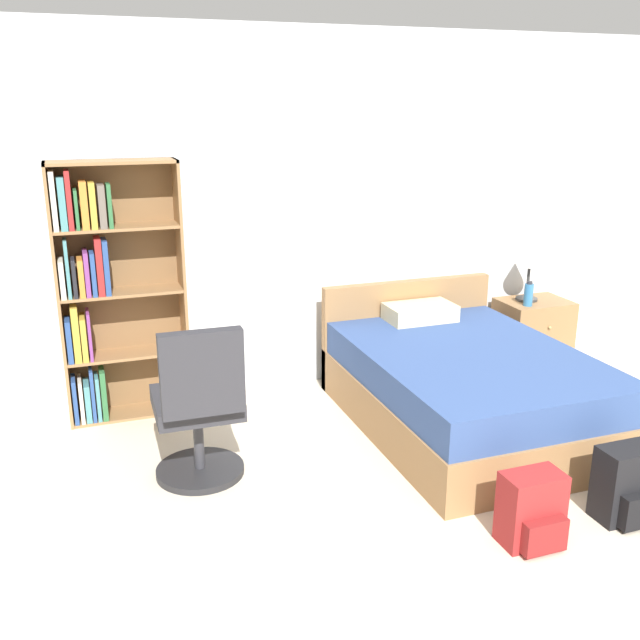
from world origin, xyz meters
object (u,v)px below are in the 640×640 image
water_bottle (528,294)px  backpack_red (532,511)px  nightstand (532,333)px  bed (462,384)px  bookshelf (105,290)px  backpack_black (629,485)px  office_chair (199,409)px  table_lamp (530,258)px

water_bottle → backpack_red: water_bottle is taller
nightstand → backpack_red: nightstand is taller
bed → water_bottle: 1.25m
bookshelf → bed: 2.46m
bookshelf → backpack_red: (1.82, -2.23, -0.72)m
nightstand → backpack_black: 2.29m
bed → office_chair: bearing=-174.4°
bookshelf → water_bottle: (3.17, -0.22, -0.26)m
office_chair → nightstand: size_ratio=1.76×
bed → water_bottle: bed is taller
nightstand → table_lamp: table_lamp is taller
bed → office_chair: size_ratio=1.97×
office_chair → backpack_red: office_chair is taller
bookshelf → office_chair: bookshelf is taller
bookshelf → nightstand: 3.38m
water_bottle → backpack_red: size_ratio=0.53×
water_bottle → bookshelf: bearing=176.1°
bed → water_bottle: (0.98, 0.70, 0.36)m
backpack_red → water_bottle: bearing=56.1°
bed → backpack_red: bearing=-105.9°
bookshelf → backpack_black: size_ratio=4.34×
office_chair → backpack_black: bearing=-29.1°
table_lamp → nightstand: bearing=-32.9°
water_bottle → backpack_red: (-1.36, -2.02, -0.46)m
bed → water_bottle: bearing=35.4°
backpack_red → bed: bearing=74.1°
bookshelf → nightstand: bearing=-2.0°
nightstand → backpack_red: bearing=-125.3°
bookshelf → backpack_black: bearing=-42.4°
office_chair → backpack_red: (1.42, -1.14, -0.27)m
table_lamp → water_bottle: 0.31m
bed → backpack_black: 1.33m
nightstand → office_chair: bearing=-161.5°
bookshelf → nightstand: size_ratio=3.17×
bed → backpack_red: size_ratio=5.12×
bed → office_chair: office_chair is taller
office_chair → table_lamp: 3.07m
bed → backpack_red: bed is taller
office_chair → water_bottle: bearing=17.5°
bookshelf → water_bottle: size_ratio=8.86×
table_lamp → backpack_black: (-0.84, -2.14, -0.71)m
water_bottle → backpack_black: size_ratio=0.49×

